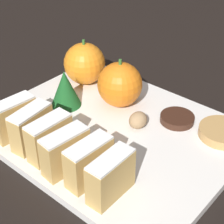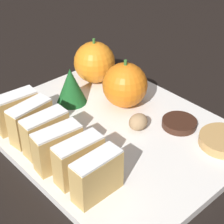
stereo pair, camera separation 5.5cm
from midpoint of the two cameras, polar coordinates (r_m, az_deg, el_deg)
ground_plane at (r=0.58m, az=-2.74°, el=-3.53°), size 6.00×6.00×0.00m
serving_platter at (r=0.57m, az=-2.76°, el=-3.06°), size 0.30×0.37×0.01m
stollen_slice_front at (r=0.45m, az=-3.78°, el=-9.95°), size 0.06×0.03×0.06m
stollen_slice_second at (r=0.47m, az=-6.90°, el=-7.73°), size 0.07×0.03×0.06m
stollen_slice_third at (r=0.49m, az=-10.36°, el=-6.09°), size 0.07×0.03×0.06m
stollen_slice_fourth at (r=0.52m, az=-12.56°, el=-4.00°), size 0.06×0.03×0.06m
stollen_slice_fifth at (r=0.54m, az=-15.04°, el=-2.39°), size 0.07×0.03×0.06m
stollen_slice_sixth at (r=0.57m, az=-17.38°, el=-0.98°), size 0.07×0.03×0.06m
orange_near at (r=0.61m, az=-1.40°, el=4.13°), size 0.07×0.07×0.08m
orange_far at (r=0.68m, az=-6.57°, el=7.29°), size 0.07×0.07×0.08m
walnut at (r=0.57m, az=1.20°, el=-1.34°), size 0.03×0.03×0.03m
chocolate_cookie at (r=0.59m, az=7.26°, el=-1.09°), size 0.05×0.05×0.01m
gingerbread_cookie at (r=0.57m, az=13.87°, el=-3.10°), size 0.07×0.07×0.01m
evergreen_sprig at (r=0.61m, az=-10.03°, el=3.30°), size 0.05×0.05×0.06m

